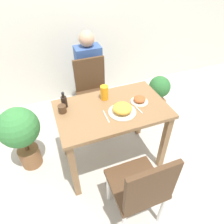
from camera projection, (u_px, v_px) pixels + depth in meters
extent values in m
plane|color=#B7B2A8|center=(112.00, 158.00, 2.40)|extent=(16.00, 16.00, 0.00)
cube|color=silver|center=(71.00, 11.00, 2.64)|extent=(8.00, 0.05, 2.60)
cube|color=olive|center=(112.00, 109.00, 1.92)|extent=(1.07, 0.66, 0.04)
cube|color=olive|center=(74.00, 172.00, 1.83)|extent=(0.06, 0.06, 0.74)
cube|color=olive|center=(164.00, 143.00, 2.10)|extent=(0.06, 0.06, 0.74)
cube|color=olive|center=(63.00, 132.00, 2.23)|extent=(0.06, 0.06, 0.74)
cube|color=olive|center=(140.00, 112.00, 2.50)|extent=(0.06, 0.06, 0.74)
cube|color=#4C331E|center=(136.00, 184.00, 1.65)|extent=(0.42, 0.42, 0.04)
cube|color=#4C331E|center=(151.00, 189.00, 1.36)|extent=(0.40, 0.04, 0.44)
cylinder|color=white|center=(142.00, 175.00, 1.98)|extent=(0.03, 0.03, 0.44)
cylinder|color=white|center=(108.00, 187.00, 1.88)|extent=(0.03, 0.03, 0.44)
cylinder|color=white|center=(162.00, 209.00, 1.72)|extent=(0.03, 0.03, 0.44)
cube|color=#4C331E|center=(95.00, 98.00, 2.59)|extent=(0.42, 0.42, 0.04)
cube|color=#4C331E|center=(90.00, 74.00, 2.57)|extent=(0.40, 0.04, 0.44)
cylinder|color=white|center=(87.00, 123.00, 2.56)|extent=(0.03, 0.03, 0.44)
cylinder|color=white|center=(113.00, 117.00, 2.66)|extent=(0.03, 0.03, 0.44)
cylinder|color=white|center=(80.00, 107.00, 2.82)|extent=(0.03, 0.03, 0.44)
cylinder|color=white|center=(104.00, 101.00, 2.92)|extent=(0.03, 0.03, 0.44)
cylinder|color=beige|center=(122.00, 112.00, 1.85)|extent=(0.26, 0.26, 0.01)
ellipsoid|color=gold|center=(122.00, 108.00, 1.82)|extent=(0.18, 0.18, 0.08)
cylinder|color=beige|center=(139.00, 102.00, 1.97)|extent=(0.17, 0.17, 0.01)
ellipsoid|color=#A35128|center=(140.00, 99.00, 1.95)|extent=(0.12, 0.12, 0.05)
cylinder|color=#4C331E|center=(62.00, 109.00, 1.84)|extent=(0.07, 0.07, 0.07)
cylinder|color=orange|center=(104.00, 93.00, 1.98)|extent=(0.08, 0.08, 0.15)
cylinder|color=black|center=(64.00, 102.00, 1.89)|extent=(0.06, 0.06, 0.11)
cylinder|color=black|center=(63.00, 96.00, 1.84)|extent=(0.03, 0.03, 0.03)
sphere|color=black|center=(63.00, 93.00, 1.83)|extent=(0.03, 0.03, 0.03)
cube|color=silver|center=(106.00, 116.00, 1.81)|extent=(0.01, 0.17, 0.00)
cube|color=silver|center=(138.00, 108.00, 1.90)|extent=(0.03, 0.17, 0.00)
cylinder|color=brown|center=(30.00, 156.00, 2.28)|extent=(0.23, 0.23, 0.25)
cylinder|color=brown|center=(26.00, 145.00, 2.16)|extent=(0.04, 0.04, 0.12)
sphere|color=#387F3D|center=(18.00, 128.00, 1.99)|extent=(0.41, 0.41, 0.41)
cylinder|color=brown|center=(156.00, 109.00, 2.90)|extent=(0.26, 0.26, 0.29)
cylinder|color=brown|center=(158.00, 98.00, 2.78)|extent=(0.05, 0.05, 0.09)
sphere|color=#2D6B33|center=(160.00, 87.00, 2.66)|extent=(0.29, 0.29, 0.29)
cube|color=#2D3347|center=(91.00, 94.00, 3.05)|extent=(0.28, 0.20, 0.45)
cube|color=#385699|center=(89.00, 65.00, 2.74)|extent=(0.34, 0.22, 0.52)
sphere|color=tan|center=(87.00, 39.00, 2.51)|extent=(0.20, 0.20, 0.20)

